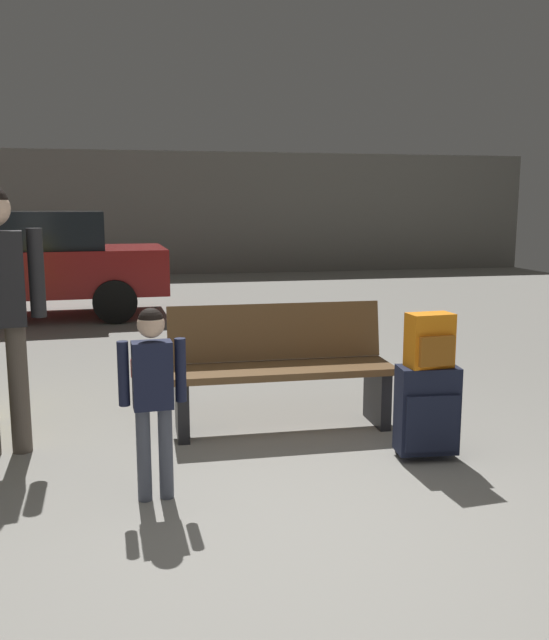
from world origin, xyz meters
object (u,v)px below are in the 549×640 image
Objects in this scene: suitcase at (427,410)px; parked_car_far at (21,262)px; bench at (280,367)px; child at (152,383)px; backpack_bright at (430,341)px.

suitcase is 7.15m from parked_car_far.
child reaches higher than bench.
bench is 1.18m from backpack_bright.
bench is at bearing -65.00° from parked_car_far.
bench is 4.73× the size of backpack_bright.
child is (-1.72, -0.25, -0.11)m from backpack_bright.
parked_car_far reaches higher than suitcase.
backpack_bright is (0.00, -0.00, 0.45)m from suitcase.
bench reaches higher than suitcase.
bench is 2.66× the size of suitcase.
parked_car_far reaches higher than bench.
bench is 1.14m from suitcase.
suitcase is 1.77m from child.
backpack_bright is 7.13m from parked_car_far.
backpack_bright is at bearing 8.34° from child.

